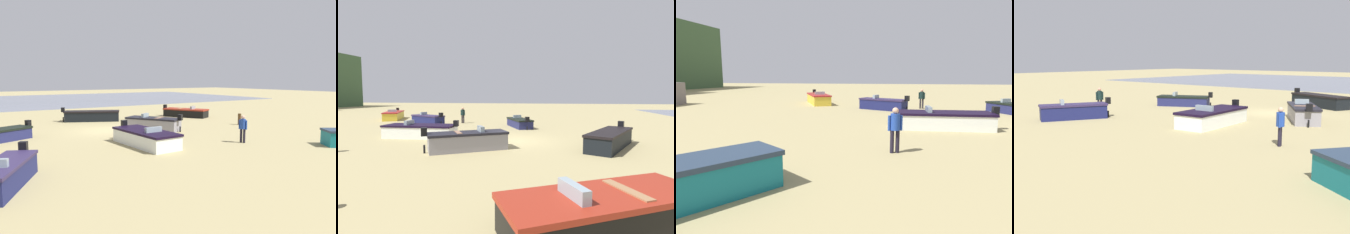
% 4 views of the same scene
% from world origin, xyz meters
% --- Properties ---
extents(ground_plane, '(160.00, 160.00, 0.00)m').
position_xyz_m(ground_plane, '(0.00, 0.00, 0.00)').
color(ground_plane, tan).
extents(boat_navy_1, '(2.78, 4.07, 1.22)m').
position_xyz_m(boat_navy_1, '(7.58, 9.94, 0.46)').
color(boat_navy_1, '#181C4F').
rests_on(boat_navy_1, ground).
extents(boat_black_2, '(4.89, 3.24, 1.24)m').
position_xyz_m(boat_black_2, '(-1.02, -5.44, 0.47)').
color(boat_black_2, black).
rests_on(boat_black_2, ground).
extents(boat_navy_3, '(4.08, 2.92, 1.09)m').
position_xyz_m(boat_navy_3, '(6.96, 0.67, 0.40)').
color(boat_navy_3, navy).
rests_on(boat_navy_3, ground).
extents(boat_white_6, '(2.10, 5.01, 1.19)m').
position_xyz_m(boat_white_6, '(0.04, 6.31, 0.44)').
color(boat_white_6, white).
rests_on(boat_white_6, ground).
extents(boat_grey_7, '(3.33, 4.16, 1.25)m').
position_xyz_m(boat_grey_7, '(-3.07, 1.85, 0.48)').
color(boat_grey_7, gray).
rests_on(boat_grey_7, ground).
extents(beach_walker_foreground, '(0.42, 0.53, 1.62)m').
position_xyz_m(beach_walker_foreground, '(9.11, 6.86, 0.95)').
color(beach_walker_foreground, '#262228').
rests_on(beach_walker_foreground, ground).
extents(beach_walker_distant, '(0.43, 0.53, 1.62)m').
position_xyz_m(beach_walker_distant, '(-5.18, 8.71, 0.95)').
color(beach_walker_distant, black).
rests_on(beach_walker_distant, ground).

